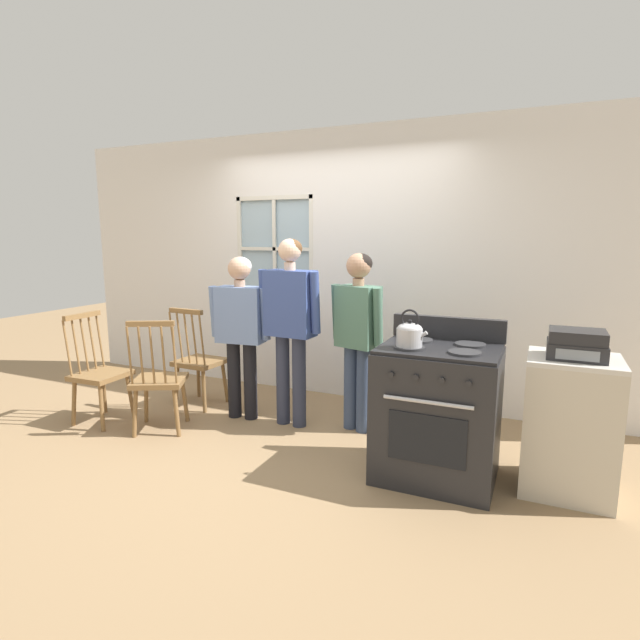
% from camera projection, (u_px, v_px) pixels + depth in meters
% --- Properties ---
extents(ground_plane, '(16.00, 16.00, 0.00)m').
position_uv_depth(ground_plane, '(270.00, 443.00, 4.04)').
color(ground_plane, '#937551').
extents(wall_back, '(6.40, 0.16, 2.70)m').
position_uv_depth(wall_back, '(339.00, 267.00, 5.06)').
color(wall_back, white).
rests_on(wall_back, ground_plane).
extents(chair_by_window, '(0.56, 0.55, 0.98)m').
position_uv_depth(chair_by_window, '(159.00, 381.00, 4.23)').
color(chair_by_window, olive).
rests_on(chair_by_window, ground_plane).
extents(chair_near_wall, '(0.42, 0.43, 0.98)m').
position_uv_depth(chair_near_wall, '(99.00, 374.00, 4.44)').
color(chair_near_wall, olive).
rests_on(chair_near_wall, ground_plane).
extents(chair_center_cluster, '(0.44, 0.42, 0.98)m').
position_uv_depth(chair_center_cluster, '(199.00, 362.00, 4.87)').
color(chair_center_cluster, olive).
rests_on(chair_center_cluster, ground_plane).
extents(person_elderly_left, '(0.58, 0.26, 1.47)m').
position_uv_depth(person_elderly_left, '(241.00, 322.00, 4.46)').
color(person_elderly_left, black).
rests_on(person_elderly_left, ground_plane).
extents(person_teen_center, '(0.58, 0.23, 1.63)m').
position_uv_depth(person_teen_center, '(290.00, 315.00, 4.27)').
color(person_teen_center, '#2D3347').
rests_on(person_teen_center, ground_plane).
extents(person_adult_right, '(0.51, 0.30, 1.52)m').
position_uv_depth(person_adult_right, '(358.00, 325.00, 4.17)').
color(person_adult_right, '#384766').
rests_on(person_adult_right, ground_plane).
extents(stove, '(0.79, 0.68, 1.08)m').
position_uv_depth(stove, '(437.00, 411.00, 3.40)').
color(stove, '#232326').
rests_on(stove, ground_plane).
extents(kettle, '(0.21, 0.17, 0.25)m').
position_uv_depth(kettle, '(410.00, 334.00, 3.27)').
color(kettle, '#B7B7BC').
rests_on(kettle, stove).
extents(potted_plant, '(0.16, 0.16, 0.26)m').
position_uv_depth(potted_plant, '(276.00, 294.00, 5.31)').
color(potted_plant, '#42474C').
rests_on(potted_plant, wall_back).
extents(side_counter, '(0.55, 0.50, 0.90)m').
position_uv_depth(side_counter, '(569.00, 425.00, 3.22)').
color(side_counter, beige).
rests_on(side_counter, ground_plane).
extents(stereo, '(0.34, 0.29, 0.18)m').
position_uv_depth(stereo, '(577.00, 345.00, 3.11)').
color(stereo, '#232326').
rests_on(stereo, side_counter).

